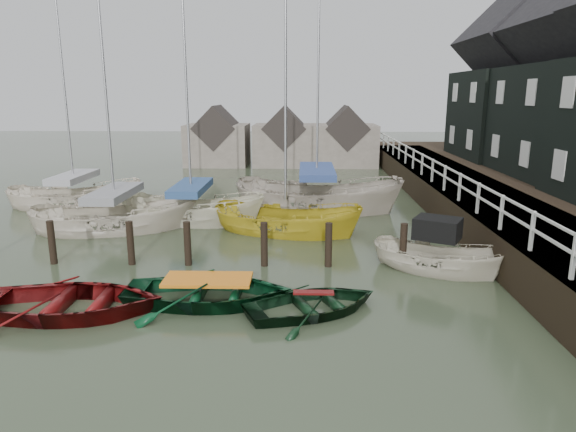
{
  "coord_description": "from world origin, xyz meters",
  "views": [
    {
      "loc": [
        2.4,
        -12.25,
        5.29
      ],
      "look_at": [
        1.92,
        3.87,
        1.4
      ],
      "focal_mm": 32.0,
      "sensor_mm": 36.0,
      "label": 1
    }
  ],
  "objects_px": {
    "sailboat_b": "(192,220)",
    "sailboat_e": "(76,205)",
    "sailboat_a": "(117,228)",
    "rowboat_red": "(70,314)",
    "sailboat_c": "(286,232)",
    "rowboat_dkgreen": "(313,312)",
    "motorboat": "(436,268)",
    "rowboat_green": "(209,303)",
    "sailboat_d": "(316,208)"
  },
  "relations": [
    {
      "from": "rowboat_dkgreen",
      "to": "rowboat_green",
      "type": "bearing_deg",
      "value": 55.83
    },
    {
      "from": "sailboat_e",
      "to": "sailboat_a",
      "type": "bearing_deg",
      "value": -149.46
    },
    {
      "from": "rowboat_red",
      "to": "rowboat_green",
      "type": "height_order",
      "value": "rowboat_red"
    },
    {
      "from": "motorboat",
      "to": "sailboat_c",
      "type": "xyz_separation_m",
      "value": [
        -4.73,
        4.37,
        -0.09
      ]
    },
    {
      "from": "sailboat_e",
      "to": "rowboat_dkgreen",
      "type": "bearing_deg",
      "value": -145.77
    },
    {
      "from": "motorboat",
      "to": "sailboat_a",
      "type": "height_order",
      "value": "sailboat_a"
    },
    {
      "from": "sailboat_c",
      "to": "sailboat_a",
      "type": "bearing_deg",
      "value": 107.26
    },
    {
      "from": "rowboat_green",
      "to": "sailboat_b",
      "type": "xyz_separation_m",
      "value": [
        -2.24,
        8.5,
        0.07
      ]
    },
    {
      "from": "sailboat_a",
      "to": "sailboat_d",
      "type": "bearing_deg",
      "value": -77.64
    },
    {
      "from": "rowboat_red",
      "to": "sailboat_d",
      "type": "relative_size",
      "value": 0.35
    },
    {
      "from": "rowboat_green",
      "to": "sailboat_c",
      "type": "height_order",
      "value": "sailboat_c"
    },
    {
      "from": "sailboat_b",
      "to": "rowboat_green",
      "type": "bearing_deg",
      "value": -155.1
    },
    {
      "from": "rowboat_green",
      "to": "rowboat_dkgreen",
      "type": "relative_size",
      "value": 1.24
    },
    {
      "from": "sailboat_d",
      "to": "sailboat_e",
      "type": "xyz_separation_m",
      "value": [
        -11.43,
        0.26,
        0.0
      ]
    },
    {
      "from": "rowboat_red",
      "to": "sailboat_d",
      "type": "xyz_separation_m",
      "value": [
        6.32,
        11.76,
        0.06
      ]
    },
    {
      "from": "sailboat_b",
      "to": "sailboat_e",
      "type": "height_order",
      "value": "sailboat_b"
    },
    {
      "from": "sailboat_c",
      "to": "motorboat",
      "type": "bearing_deg",
      "value": -114.45
    },
    {
      "from": "sailboat_c",
      "to": "sailboat_e",
      "type": "height_order",
      "value": "sailboat_c"
    },
    {
      "from": "sailboat_a",
      "to": "rowboat_red",
      "type": "bearing_deg",
      "value": 178.28
    },
    {
      "from": "sailboat_b",
      "to": "sailboat_e",
      "type": "distance_m",
      "value": 6.73
    },
    {
      "from": "sailboat_a",
      "to": "sailboat_d",
      "type": "relative_size",
      "value": 0.91
    },
    {
      "from": "rowboat_red",
      "to": "rowboat_dkgreen",
      "type": "height_order",
      "value": "rowboat_red"
    },
    {
      "from": "sailboat_a",
      "to": "sailboat_b",
      "type": "bearing_deg",
      "value": -75.81
    },
    {
      "from": "sailboat_b",
      "to": "sailboat_d",
      "type": "relative_size",
      "value": 0.94
    },
    {
      "from": "sailboat_d",
      "to": "sailboat_e",
      "type": "bearing_deg",
      "value": 102.21
    },
    {
      "from": "rowboat_red",
      "to": "motorboat",
      "type": "bearing_deg",
      "value": -73.15
    },
    {
      "from": "sailboat_a",
      "to": "motorboat",
      "type": "bearing_deg",
      "value": -125.06
    },
    {
      "from": "rowboat_red",
      "to": "sailboat_e",
      "type": "xyz_separation_m",
      "value": [
        -5.11,
        12.02,
        0.06
      ]
    },
    {
      "from": "rowboat_dkgreen",
      "to": "sailboat_b",
      "type": "xyz_separation_m",
      "value": [
        -4.93,
        8.99,
        0.07
      ]
    },
    {
      "from": "rowboat_red",
      "to": "sailboat_b",
      "type": "distance_m",
      "value": 9.36
    },
    {
      "from": "rowboat_red",
      "to": "rowboat_dkgreen",
      "type": "bearing_deg",
      "value": -89.31
    },
    {
      "from": "rowboat_red",
      "to": "sailboat_d",
      "type": "height_order",
      "value": "sailboat_d"
    },
    {
      "from": "rowboat_dkgreen",
      "to": "motorboat",
      "type": "relative_size",
      "value": 0.81
    },
    {
      "from": "rowboat_dkgreen",
      "to": "sailboat_c",
      "type": "relative_size",
      "value": 0.31
    },
    {
      "from": "rowboat_dkgreen",
      "to": "sailboat_a",
      "type": "distance_m",
      "value": 10.75
    },
    {
      "from": "sailboat_b",
      "to": "sailboat_d",
      "type": "xyz_separation_m",
      "value": [
        5.28,
        2.46,
        -0.01
      ]
    },
    {
      "from": "sailboat_e",
      "to": "rowboat_red",
      "type": "bearing_deg",
      "value": -166.18
    },
    {
      "from": "rowboat_red",
      "to": "sailboat_c",
      "type": "bearing_deg",
      "value": -35.27
    },
    {
      "from": "motorboat",
      "to": "sailboat_b",
      "type": "bearing_deg",
      "value": 83.81
    },
    {
      "from": "sailboat_d",
      "to": "rowboat_red",
      "type": "bearing_deg",
      "value": 165.24
    },
    {
      "from": "rowboat_green",
      "to": "sailboat_b",
      "type": "distance_m",
      "value": 8.79
    },
    {
      "from": "rowboat_green",
      "to": "sailboat_d",
      "type": "xyz_separation_m",
      "value": [
        3.04,
        10.96,
        0.06
      ]
    },
    {
      "from": "sailboat_b",
      "to": "sailboat_d",
      "type": "height_order",
      "value": "sailboat_d"
    },
    {
      "from": "rowboat_red",
      "to": "sailboat_a",
      "type": "bearing_deg",
      "value": 9.63
    },
    {
      "from": "rowboat_red",
      "to": "sailboat_b",
      "type": "bearing_deg",
      "value": -8.7
    },
    {
      "from": "sailboat_b",
      "to": "sailboat_e",
      "type": "relative_size",
      "value": 1.19
    },
    {
      "from": "sailboat_a",
      "to": "sailboat_b",
      "type": "distance_m",
      "value": 3.06
    },
    {
      "from": "motorboat",
      "to": "rowboat_green",
      "type": "bearing_deg",
      "value": 139.72
    },
    {
      "from": "sailboat_a",
      "to": "sailboat_c",
      "type": "height_order",
      "value": "sailboat_a"
    },
    {
      "from": "rowboat_red",
      "to": "rowboat_dkgreen",
      "type": "relative_size",
      "value": 1.32
    }
  ]
}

